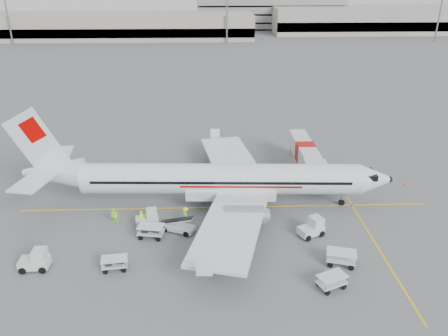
{
  "coord_description": "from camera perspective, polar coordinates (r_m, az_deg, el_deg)",
  "views": [
    {
      "loc": [
        -1.49,
        -41.42,
        23.53
      ],
      "look_at": [
        0.0,
        2.0,
        3.8
      ],
      "focal_mm": 35.0,
      "sensor_mm": 36.0,
      "label": 1
    }
  ],
  "objects": [
    {
      "name": "stripe_lead",
      "position": [
        47.66,
        0.08,
        -5.15
      ],
      "size": [
        44.0,
        0.2,
        0.01
      ],
      "primitive_type": "cube",
      "color": "yellow",
      "rests_on": "ground"
    },
    {
      "name": "stripe_cross",
      "position": [
        43.71,
        19.44,
        -9.73
      ],
      "size": [
        0.2,
        20.0,
        0.01
      ],
      "primitive_type": "cube",
      "color": "yellow",
      "rests_on": "ground"
    },
    {
      "name": "crew_d",
      "position": [
        44.71,
        -9.97,
        -6.47
      ],
      "size": [
        1.01,
        0.46,
        1.7
      ],
      "primitive_type": "imported",
      "rotation": [
        0.0,
        0.0,
        3.19
      ],
      "color": "#99FF1E",
      "rests_on": "ground"
    },
    {
      "name": "terminal_east",
      "position": [
        200.52,
        19.92,
        17.77
      ],
      "size": [
        90.0,
        26.0,
        10.0
      ],
      "primitive_type": null,
      "color": "gray",
      "rests_on": "ground"
    },
    {
      "name": "cart_empty_a",
      "position": [
        37.42,
        13.88,
        -14.21
      ],
      "size": [
        2.69,
        2.2,
        1.22
      ],
      "primitive_type": null,
      "rotation": [
        0.0,
        0.0,
        0.41
      ],
      "color": "silver",
      "rests_on": "ground"
    },
    {
      "name": "cart_loaded_b",
      "position": [
        39.46,
        -14.09,
        -12.02
      ],
      "size": [
        2.34,
        1.55,
        1.15
      ],
      "primitive_type": null,
      "rotation": [
        0.0,
        0.0,
        0.12
      ],
      "color": "silver",
      "rests_on": "ground"
    },
    {
      "name": "belt_loader",
      "position": [
        43.24,
        -6.04,
        -6.88
      ],
      "size": [
        4.6,
        3.18,
        2.33
      ],
      "primitive_type": null,
      "rotation": [
        0.0,
        0.0,
        -0.4
      ],
      "color": "silver",
      "rests_on": "ground"
    },
    {
      "name": "cart_empty_b",
      "position": [
        40.13,
        15.03,
        -11.29
      ],
      "size": [
        2.83,
        2.09,
        1.32
      ],
      "primitive_type": null,
      "rotation": [
        0.0,
        0.0,
        -0.26
      ],
      "color": "silver",
      "rests_on": "ground"
    },
    {
      "name": "cone_stbd",
      "position": [
        39.78,
        1.32,
        -11.36
      ],
      "size": [
        0.34,
        0.34,
        0.55
      ],
      "primitive_type": "cone",
      "color": "orange",
      "rests_on": "ground"
    },
    {
      "name": "cone_nose",
      "position": [
        56.69,
        22.74,
        -1.84
      ],
      "size": [
        0.33,
        0.33,
        0.54
      ],
      "primitive_type": "cone",
      "color": "orange",
      "rests_on": "ground"
    },
    {
      "name": "aircraft",
      "position": [
        45.81,
        -0.41,
        1.09
      ],
      "size": [
        40.39,
        32.3,
        10.78
      ],
      "primitive_type": null,
      "rotation": [
        0.0,
        0.0,
        -0.04
      ],
      "color": "white",
      "rests_on": "ground"
    },
    {
      "name": "crew_b",
      "position": [
        45.79,
        -14.1,
        -6.11
      ],
      "size": [
        1.02,
        0.94,
        1.68
      ],
      "primitive_type": "imported",
      "rotation": [
        0.0,
        0.0,
        -0.48
      ],
      "color": "#99FF1E",
      "rests_on": "ground"
    },
    {
      "name": "mast_west",
      "position": [
        173.97,
        -26.53,
        17.91
      ],
      "size": [
        3.2,
        1.2,
        22.0
      ],
      "primitive_type": null,
      "color": "slate",
      "rests_on": "ground"
    },
    {
      "name": "cart_loaded_a",
      "position": [
        42.93,
        -9.52,
        -8.18
      ],
      "size": [
        2.66,
        1.83,
        1.28
      ],
      "primitive_type": null,
      "rotation": [
        0.0,
        0.0,
        -0.16
      ],
      "color": "silver",
      "rests_on": "ground"
    },
    {
      "name": "tug_aft",
      "position": [
        41.49,
        -23.59,
        -10.9
      ],
      "size": [
        2.49,
        1.46,
        1.9
      ],
      "primitive_type": null,
      "rotation": [
        0.0,
        0.0,
        0.02
      ],
      "color": "silver",
      "rests_on": "ground"
    },
    {
      "name": "jet_bridge",
      "position": [
        55.8,
        10.47,
        1.24
      ],
      "size": [
        2.85,
        14.85,
        3.9
      ],
      "primitive_type": null,
      "rotation": [
        0.0,
        0.0,
        0.0
      ],
      "color": "silver",
      "rests_on": "ground"
    },
    {
      "name": "cone_port",
      "position": [
        58.64,
        1.35,
        1.05
      ],
      "size": [
        0.34,
        0.34,
        0.55
      ],
      "primitive_type": "cone",
      "color": "orange",
      "rests_on": "ground"
    },
    {
      "name": "mast_center",
      "position": [
        160.04,
        0.39,
        19.93
      ],
      "size": [
        3.2,
        1.2,
        22.0
      ],
      "primitive_type": null,
      "color": "slate",
      "rests_on": "ground"
    },
    {
      "name": "treeline",
      "position": [
        217.4,
        -1.65,
        19.0
      ],
      "size": [
        300.0,
        3.0,
        6.0
      ],
      "primitive_type": null,
      "color": "black",
      "rests_on": "ground"
    },
    {
      "name": "tug_fore",
      "position": [
        43.29,
        11.31,
        -7.58
      ],
      "size": [
        2.78,
        2.3,
        1.87
      ],
      "primitive_type": null,
      "rotation": [
        0.0,
        0.0,
        0.45
      ],
      "color": "silver",
      "rests_on": "ground"
    },
    {
      "name": "mast_east",
      "position": [
        179.48,
        26.44,
        18.06
      ],
      "size": [
        3.2,
        1.2,
        22.0
      ],
      "primitive_type": null,
      "color": "slate",
      "rests_on": "ground"
    },
    {
      "name": "parking_garage",
      "position": [
        203.83,
        5.85,
        19.66
      ],
      "size": [
        62.0,
        24.0,
        14.0
      ],
      "primitive_type": null,
      "color": "slate",
      "rests_on": "ground"
    },
    {
      "name": "ground",
      "position": [
        47.66,
        0.08,
        -5.16
      ],
      "size": [
        360.0,
        360.0,
        0.0
      ],
      "primitive_type": "plane",
      "color": "#56595B"
    },
    {
      "name": "tug_mid",
      "position": [
        44.76,
        -10.04,
        -6.41
      ],
      "size": [
        2.45,
        1.69,
        1.74
      ],
      "primitive_type": null,
      "rotation": [
        0.0,
        0.0,
        0.19
      ],
      "color": "silver",
      "rests_on": "ground"
    },
    {
      "name": "crew_a",
      "position": [
        44.79,
        -10.7,
        -6.5
      ],
      "size": [
        0.72,
        0.66,
        1.66
      ],
      "primitive_type": "imported",
      "rotation": [
        0.0,
        0.0,
        0.56
      ],
      "color": "#99FF1E",
      "rests_on": "ground"
    },
    {
      "name": "crew_c",
      "position": [
        44.9,
        -5.03,
        -6.07
      ],
      "size": [
        1.01,
        1.22,
        1.64
      ],
      "primitive_type": "imported",
      "rotation": [
        0.0,
        0.0,
        2.02
      ],
      "color": "#99FF1E",
      "rests_on": "ground"
    },
    {
      "name": "terminal_west",
      "position": [
        176.72,
        -15.26,
        17.44
      ],
      "size": [
        110.0,
        22.0,
        9.0
      ],
      "primitive_type": null,
      "color": "gray",
      "rests_on": "ground"
    }
  ]
}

